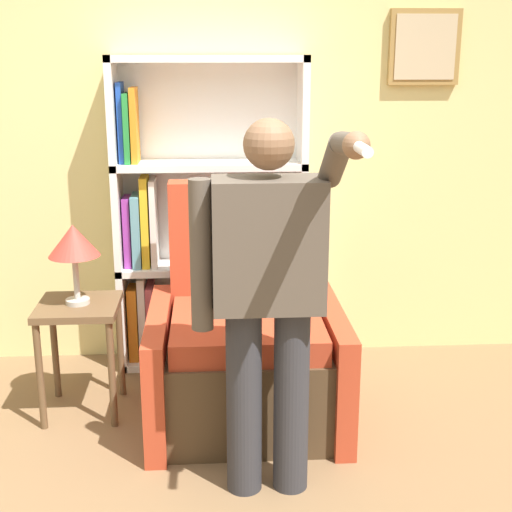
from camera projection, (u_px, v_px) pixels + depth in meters
name	position (u px, v px, depth m)	size (l,w,h in m)	color
wall_back	(189.00, 129.00, 4.17)	(8.00, 0.11, 2.80)	#DBCC84
bookcase	(194.00, 223.00, 4.17)	(1.10, 0.28, 1.82)	white
armchair	(246.00, 347.00, 3.67)	(0.97, 0.91, 1.18)	#4C3823
person_standing	(268.00, 289.00, 2.86)	(0.59, 0.78, 1.59)	#2D2D33
side_table	(80.00, 325.00, 3.65)	(0.41, 0.41, 0.60)	brown
table_lamp	(74.00, 243.00, 3.53)	(0.26, 0.26, 0.41)	#B7B2A8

